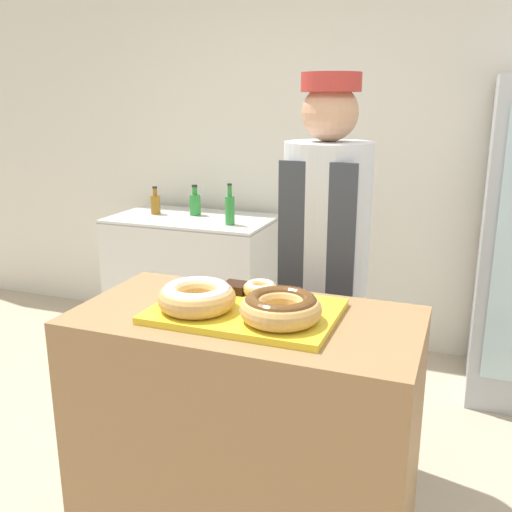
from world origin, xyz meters
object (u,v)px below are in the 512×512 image
at_px(donut_light_glaze, 197,296).
at_px(bottle_green_b, 230,209).
at_px(brownie_back_left, 235,287).
at_px(brownie_back_right, 286,294).
at_px(donut_chocolate_glaze, 281,307).
at_px(bottle_amber, 155,203).
at_px(donut_mini_center, 260,288).
at_px(baker_person, 324,272).
at_px(chest_freezer, 194,279).
at_px(bottle_green, 195,204).
at_px(serving_tray, 246,311).

bearing_deg(donut_light_glaze, bottle_green_b, 109.74).
height_order(brownie_back_left, brownie_back_right, same).
height_order(donut_chocolate_glaze, bottle_amber, bottle_amber).
height_order(donut_light_glaze, donut_mini_center, donut_light_glaze).
relative_size(brownie_back_right, bottle_green_b, 0.33).
xyz_separation_m(donut_mini_center, baker_person, (0.11, 0.51, -0.07)).
bearing_deg(bottle_amber, baker_person, -36.35).
bearing_deg(chest_freezer, baker_person, -42.13).
bearing_deg(bottle_green_b, chest_freezer, 159.05).
bearing_deg(brownie_back_left, donut_mini_center, 0.00).
relative_size(chest_freezer, bottle_amber, 5.69).
bearing_deg(baker_person, bottle_green_b, 132.03).
xyz_separation_m(donut_light_glaze, bottle_green, (-0.95, 1.88, -0.06)).
relative_size(bottle_green, bottle_amber, 1.09).
xyz_separation_m(donut_light_glaze, baker_person, (0.26, 0.72, -0.09)).
bearing_deg(chest_freezer, donut_mini_center, -55.68).
height_order(donut_light_glaze, donut_chocolate_glaze, same).
xyz_separation_m(serving_tray, bottle_green, (-1.10, 1.81, -0.01)).
distance_m(donut_mini_center, bottle_green, 1.99).
bearing_deg(serving_tray, bottle_green_b, 115.00).
bearing_deg(donut_mini_center, bottle_amber, 130.64).
distance_m(bottle_green, bottle_green_b, 0.40).
relative_size(donut_chocolate_glaze, bottle_green, 1.25).
distance_m(donut_chocolate_glaze, donut_mini_center, 0.26).
bearing_deg(brownie_back_right, baker_person, 88.36).
distance_m(chest_freezer, bottle_amber, 0.59).
height_order(donut_chocolate_glaze, baker_person, baker_person).
relative_size(serving_tray, donut_chocolate_glaze, 2.35).
height_order(brownie_back_left, baker_person, baker_person).
height_order(donut_mini_center, bottle_green_b, bottle_green_b).
relative_size(serving_tray, baker_person, 0.35).
xyz_separation_m(bottle_green, bottle_green_b, (0.35, -0.20, 0.02)).
bearing_deg(donut_chocolate_glaze, brownie_back_right, 103.45).
distance_m(baker_person, bottle_amber, 1.84).
xyz_separation_m(chest_freezer, bottle_green_b, (0.34, -0.13, 0.55)).
bearing_deg(donut_mini_center, chest_freezer, 124.32).
distance_m(donut_chocolate_glaze, bottle_green, 2.25).
distance_m(baker_person, chest_freezer, 1.69).
bearing_deg(bottle_green_b, serving_tray, -65.00).
bearing_deg(bottle_green_b, bottle_amber, 167.45).
height_order(donut_chocolate_glaze, bottle_green, bottle_green).
height_order(serving_tray, donut_chocolate_glaze, donut_chocolate_glaze).
xyz_separation_m(brownie_back_left, bottle_green_b, (-0.65, 1.46, -0.01)).
bearing_deg(bottle_green_b, donut_chocolate_glaze, -61.84).
bearing_deg(baker_person, bottle_green, 136.28).
bearing_deg(bottle_green_b, donut_light_glaze, -70.26).
relative_size(serving_tray, bottle_green, 2.93).
xyz_separation_m(donut_mini_center, bottle_green_b, (-0.75, 1.46, -0.02)).
relative_size(brownie_back_left, baker_person, 0.05).
height_order(brownie_back_right, bottle_green, bottle_green).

